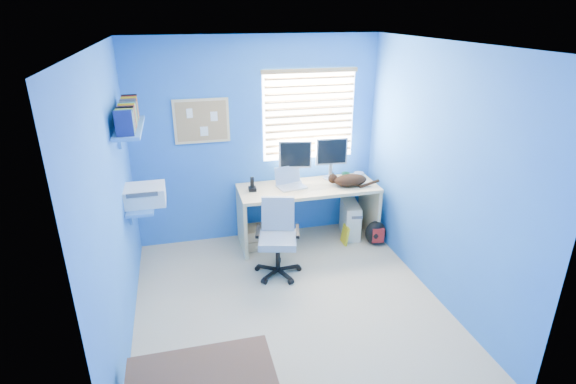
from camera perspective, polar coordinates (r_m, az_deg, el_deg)
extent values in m
cube|color=#B5A68C|center=(4.66, 0.16, -14.07)|extent=(3.00, 3.20, 0.00)
cube|color=white|center=(3.76, 0.21, 18.31)|extent=(3.00, 3.20, 0.00)
cube|color=blue|center=(5.53, -3.93, 6.37)|extent=(3.00, 0.01, 2.50)
cube|color=blue|center=(2.70, 8.77, -12.09)|extent=(3.00, 0.01, 2.50)
cube|color=blue|center=(3.98, -21.26, -1.65)|extent=(0.01, 3.20, 2.50)
cube|color=blue|center=(4.62, 18.52, 2.02)|extent=(0.01, 3.20, 2.50)
cube|color=tan|center=(5.64, 2.51, -2.81)|extent=(1.70, 0.65, 0.74)
cube|color=silver|center=(5.43, 0.47, 1.67)|extent=(0.37, 0.32, 0.22)
cube|color=silver|center=(5.54, 0.85, 3.86)|extent=(0.42, 0.20, 0.54)
cube|color=silver|center=(5.68, 5.46, 4.25)|extent=(0.41, 0.15, 0.54)
cube|color=black|center=(5.36, -4.58, 1.04)|extent=(0.10, 0.11, 0.17)
imported|color=#1C7047|center=(5.72, 7.33, 1.97)|extent=(0.10, 0.09, 0.10)
cylinder|color=silver|center=(5.84, 8.97, 2.14)|extent=(0.13, 0.13, 0.07)
ellipsoid|color=black|center=(5.54, 7.94, 1.49)|extent=(0.46, 0.35, 0.15)
cube|color=beige|center=(5.88, 7.90, -3.47)|extent=(0.26, 0.46, 0.45)
cube|color=tan|center=(5.61, -3.94, -5.70)|extent=(0.35, 0.28, 0.27)
cube|color=yellow|center=(5.72, 7.26, -5.42)|extent=(0.03, 0.17, 0.24)
ellipsoid|color=black|center=(5.75, 11.04, -5.09)|extent=(0.30, 0.25, 0.31)
cylinder|color=black|center=(5.11, -1.28, -10.05)|extent=(0.60, 0.60, 0.06)
cylinder|color=black|center=(5.01, -1.30, -8.18)|extent=(0.06, 0.06, 0.33)
cube|color=#8A9CA4|center=(4.91, -1.32, -6.13)|extent=(0.49, 0.49, 0.08)
cube|color=#8A9CA4|center=(4.97, -1.28, -2.74)|extent=(0.37, 0.15, 0.38)
cube|color=white|center=(5.59, 2.66, 9.76)|extent=(1.15, 0.01, 1.10)
cube|color=#AB8351|center=(5.56, 2.75, 9.69)|extent=(1.10, 0.03, 1.00)
cube|color=tan|center=(5.36, -10.91, 8.84)|extent=(0.64, 0.02, 0.52)
cube|color=tan|center=(5.35, -10.90, 8.82)|extent=(0.58, 0.01, 0.46)
cube|color=#4284D1|center=(4.78, -18.17, -1.57)|extent=(0.26, 0.55, 0.03)
cube|color=silver|center=(4.73, -17.84, -0.36)|extent=(0.42, 0.34, 0.18)
cube|color=#4284D1|center=(4.53, -19.51, 7.72)|extent=(0.24, 0.90, 0.03)
cube|color=navy|center=(4.50, -19.84, 9.25)|extent=(0.15, 0.80, 0.22)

